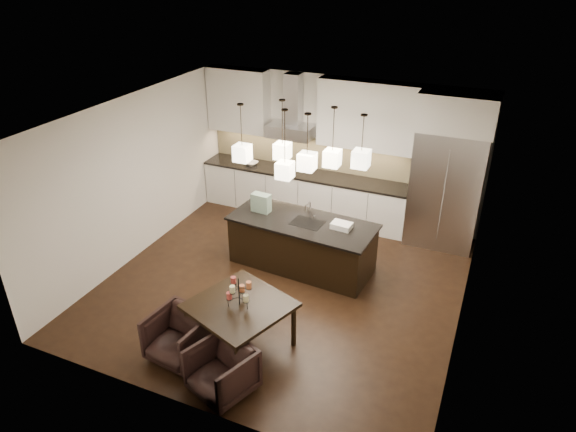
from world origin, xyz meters
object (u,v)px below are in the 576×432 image
at_px(dining_table, 241,325).
at_px(armchair_left, 179,337).
at_px(refrigerator, 446,189).
at_px(armchair_right, 222,371).
at_px(island_body, 302,245).

height_order(dining_table, armchair_left, dining_table).
xyz_separation_m(refrigerator, dining_table, (-2.03, -3.95, -0.72)).
height_order(refrigerator, armchair_right, refrigerator).
distance_m(refrigerator, island_body, 2.76).
xyz_separation_m(refrigerator, armchair_left, (-2.68, -4.46, -0.74)).
distance_m(armchair_left, armchair_right, 0.87).
bearing_deg(island_body, dining_table, -85.69).
xyz_separation_m(armchair_left, armchair_right, (0.82, -0.30, -0.01)).
distance_m(refrigerator, dining_table, 4.50).
relative_size(dining_table, armchair_right, 1.65).
bearing_deg(island_body, armchair_left, -99.21).
bearing_deg(refrigerator, armchair_left, -120.99).
height_order(refrigerator, armchair_left, refrigerator).
relative_size(refrigerator, armchair_right, 3.03).
bearing_deg(refrigerator, armchair_right, -111.32).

